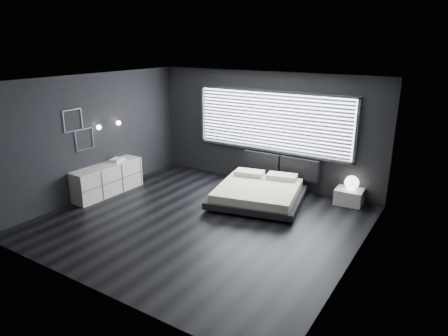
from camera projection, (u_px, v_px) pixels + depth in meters
The scene contains 12 objects.
room at pixel (200, 155), 7.67m from camera, with size 6.04×6.00×2.80m.
window at pixel (272, 122), 9.67m from camera, with size 4.14×0.09×1.52m.
headboard at pixel (280, 165), 9.79m from camera, with size 1.96×0.16×0.52m.
sconce_near at pixel (99, 127), 9.11m from camera, with size 0.18×0.11×0.11m.
sconce_far at pixel (118, 123), 9.60m from camera, with size 0.18×0.11×0.11m.
wall_art_upper at pixel (73, 120), 8.60m from camera, with size 0.01×0.48×0.48m.
wall_art_lower at pixel (85, 139), 8.95m from camera, with size 0.01×0.48×0.48m.
bed at pixel (258, 192), 8.98m from camera, with size 2.29×2.22×0.50m.
nightstand at pixel (349, 196), 8.91m from camera, with size 0.59×0.49×0.34m, color silver.
orb_lamp at pixel (352, 183), 8.80m from camera, with size 0.31×0.31×0.31m, color white.
dresser at pixel (107, 179), 9.45m from camera, with size 0.56×1.82×0.72m.
book_stack at pixel (117, 160), 9.59m from camera, with size 0.30×0.38×0.07m.
Camera 1 is at (4.32, -5.99, 3.51)m, focal length 32.00 mm.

